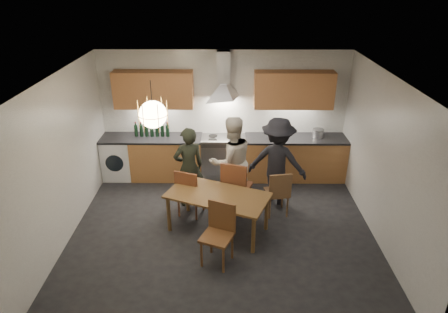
{
  "coord_description": "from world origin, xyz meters",
  "views": [
    {
      "loc": [
        0.06,
        -5.54,
        3.99
      ],
      "look_at": [
        0.02,
        0.4,
        1.2
      ],
      "focal_mm": 32.0,
      "sensor_mm": 36.0,
      "label": 1
    }
  ],
  "objects_px": {
    "chair_front": "(219,229)",
    "stock_pot": "(318,133)",
    "mixing_bowl": "(277,137)",
    "person_right": "(277,162)",
    "person_left": "(189,167)",
    "person_mid": "(231,162)",
    "dining_table": "(218,199)",
    "chair_back_left": "(189,190)",
    "wine_bottles": "(152,129)"
  },
  "relations": [
    {
      "from": "person_right",
      "to": "stock_pot",
      "type": "distance_m",
      "value": 1.39
    },
    {
      "from": "wine_bottles",
      "to": "stock_pot",
      "type": "bearing_deg",
      "value": -0.24
    },
    {
      "from": "chair_front",
      "to": "person_left",
      "type": "distance_m",
      "value": 1.7
    },
    {
      "from": "dining_table",
      "to": "person_right",
      "type": "xyz_separation_m",
      "value": [
        1.06,
        0.94,
        0.22
      ]
    },
    {
      "from": "person_mid",
      "to": "mixing_bowl",
      "type": "height_order",
      "value": "person_mid"
    },
    {
      "from": "person_mid",
      "to": "mixing_bowl",
      "type": "distance_m",
      "value": 1.34
    },
    {
      "from": "person_left",
      "to": "person_mid",
      "type": "height_order",
      "value": "person_mid"
    },
    {
      "from": "dining_table",
      "to": "mixing_bowl",
      "type": "relative_size",
      "value": 5.99
    },
    {
      "from": "dining_table",
      "to": "wine_bottles",
      "type": "distance_m",
      "value": 2.44
    },
    {
      "from": "wine_bottles",
      "to": "chair_front",
      "type": "bearing_deg",
      "value": -62.36
    },
    {
      "from": "person_right",
      "to": "chair_front",
      "type": "bearing_deg",
      "value": 74.65
    },
    {
      "from": "chair_back_left",
      "to": "person_mid",
      "type": "xyz_separation_m",
      "value": [
        0.74,
        0.46,
        0.33
      ]
    },
    {
      "from": "dining_table",
      "to": "chair_front",
      "type": "bearing_deg",
      "value": -64.48
    },
    {
      "from": "chair_front",
      "to": "person_right",
      "type": "height_order",
      "value": "person_right"
    },
    {
      "from": "stock_pot",
      "to": "wine_bottles",
      "type": "bearing_deg",
      "value": 179.76
    },
    {
      "from": "stock_pot",
      "to": "mixing_bowl",
      "type": "bearing_deg",
      "value": -173.22
    },
    {
      "from": "dining_table",
      "to": "stock_pot",
      "type": "relative_size",
      "value": 8.06
    },
    {
      "from": "wine_bottles",
      "to": "person_left",
      "type": "bearing_deg",
      "value": -53.29
    },
    {
      "from": "chair_back_left",
      "to": "wine_bottles",
      "type": "height_order",
      "value": "wine_bottles"
    },
    {
      "from": "chair_back_left",
      "to": "mixing_bowl",
      "type": "bearing_deg",
      "value": -120.15
    },
    {
      "from": "person_left",
      "to": "person_right",
      "type": "distance_m",
      "value": 1.61
    },
    {
      "from": "person_right",
      "to": "wine_bottles",
      "type": "height_order",
      "value": "person_right"
    },
    {
      "from": "stock_pot",
      "to": "chair_front",
      "type": "bearing_deg",
      "value": -125.99
    },
    {
      "from": "person_mid",
      "to": "stock_pot",
      "type": "relative_size",
      "value": 7.58
    },
    {
      "from": "dining_table",
      "to": "mixing_bowl",
      "type": "bearing_deg",
      "value": 80.64
    },
    {
      "from": "chair_back_left",
      "to": "chair_front",
      "type": "xyz_separation_m",
      "value": [
        0.55,
        -1.17,
        0.02
      ]
    },
    {
      "from": "chair_front",
      "to": "mixing_bowl",
      "type": "bearing_deg",
      "value": 88.95
    },
    {
      "from": "chair_back_left",
      "to": "person_left",
      "type": "xyz_separation_m",
      "value": [
        -0.03,
        0.42,
        0.24
      ]
    },
    {
      "from": "chair_back_left",
      "to": "mixing_bowl",
      "type": "height_order",
      "value": "mixing_bowl"
    },
    {
      "from": "mixing_bowl",
      "to": "stock_pot",
      "type": "bearing_deg",
      "value": 6.78
    },
    {
      "from": "chair_front",
      "to": "stock_pot",
      "type": "distance_m",
      "value": 3.36
    },
    {
      "from": "chair_front",
      "to": "person_mid",
      "type": "bearing_deg",
      "value": 105.52
    },
    {
      "from": "chair_front",
      "to": "wine_bottles",
      "type": "relative_size",
      "value": 1.33
    },
    {
      "from": "chair_front",
      "to": "person_left",
      "type": "xyz_separation_m",
      "value": [
        -0.58,
        1.58,
        0.22
      ]
    },
    {
      "from": "chair_front",
      "to": "wine_bottles",
      "type": "bearing_deg",
      "value": 139.76
    },
    {
      "from": "chair_front",
      "to": "person_mid",
      "type": "height_order",
      "value": "person_mid"
    },
    {
      "from": "chair_front",
      "to": "chair_back_left",
      "type": "bearing_deg",
      "value": 137.46
    },
    {
      "from": "dining_table",
      "to": "wine_bottles",
      "type": "relative_size",
      "value": 2.54
    },
    {
      "from": "person_mid",
      "to": "person_right",
      "type": "xyz_separation_m",
      "value": [
        0.84,
        0.05,
        -0.02
      ]
    },
    {
      "from": "dining_table",
      "to": "wine_bottles",
      "type": "xyz_separation_m",
      "value": [
        -1.38,
        1.97,
        0.44
      ]
    },
    {
      "from": "chair_front",
      "to": "person_mid",
      "type": "xyz_separation_m",
      "value": [
        0.19,
        1.63,
        0.31
      ]
    },
    {
      "from": "mixing_bowl",
      "to": "chair_back_left",
      "type": "bearing_deg",
      "value": -139.36
    },
    {
      "from": "person_left",
      "to": "person_mid",
      "type": "distance_m",
      "value": 0.78
    },
    {
      "from": "dining_table",
      "to": "person_mid",
      "type": "xyz_separation_m",
      "value": [
        0.23,
        0.89,
        0.24
      ]
    },
    {
      "from": "person_right",
      "to": "mixing_bowl",
      "type": "height_order",
      "value": "person_right"
    },
    {
      "from": "person_right",
      "to": "wine_bottles",
      "type": "bearing_deg",
      "value": -6.84
    },
    {
      "from": "chair_back_left",
      "to": "person_left",
      "type": "bearing_deg",
      "value": -67.19
    },
    {
      "from": "dining_table",
      "to": "chair_back_left",
      "type": "relative_size",
      "value": 1.99
    },
    {
      "from": "chair_front",
      "to": "person_mid",
      "type": "distance_m",
      "value": 1.67
    },
    {
      "from": "person_mid",
      "to": "stock_pot",
      "type": "xyz_separation_m",
      "value": [
        1.77,
        1.07,
        0.13
      ]
    }
  ]
}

